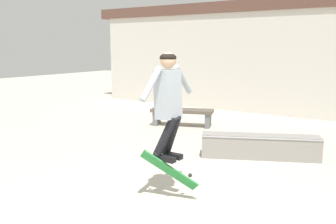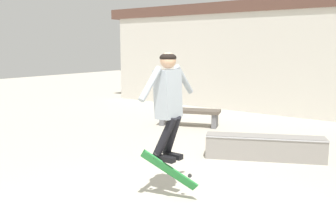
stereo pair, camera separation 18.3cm
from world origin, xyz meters
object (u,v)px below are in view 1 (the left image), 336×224
object	(u,v)px
skate_ledge	(260,147)
skateboard_flipping	(169,170)
park_bench	(182,114)
skater	(168,98)

from	to	relation	value
skate_ledge	skateboard_flipping	xyz separation A→B (m)	(-0.33, -2.53, 0.20)
park_bench	skate_ledge	bearing A→B (deg)	-51.04
skate_ledge	skateboard_flipping	bearing A→B (deg)	-123.15
park_bench	skate_ledge	world-z (taller)	park_bench
skater	skateboard_flipping	bearing A→B (deg)	-39.99
park_bench	skater	xyz separation A→B (m)	(2.35, -4.08, 1.07)
skate_ledge	skater	distance (m)	2.79
skate_ledge	skater	xyz separation A→B (m)	(-0.37, -2.50, 1.18)
park_bench	skater	bearing A→B (deg)	-80.90
skate_ledge	skateboard_flipping	world-z (taller)	skateboard_flipping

